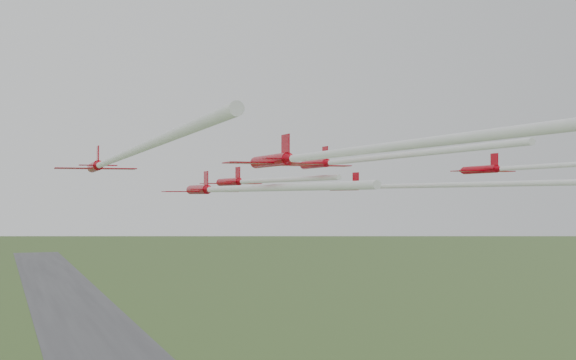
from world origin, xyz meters
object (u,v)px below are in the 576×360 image
object	(u,v)px
jet_row2_left	(227,189)
jet_row3_left	(113,160)
jet_row3_right	(541,166)
jet_row4_left	(350,151)
jet_lead	(248,181)
jet_row2_right	(399,186)
jet_row3_mid	(352,160)

from	to	relation	value
jet_row2_left	jet_row3_left	world-z (taller)	jet_row3_left
jet_row3_left	jet_row3_right	size ratio (longest dim) A/B	1.29
jet_row3_left	jet_row4_left	xyz separation A→B (m)	(15.37, -15.73, 0.17)
jet_row3_right	jet_row4_left	xyz separation A→B (m)	(-32.03, -19.46, 0.02)
jet_lead	jet_row4_left	bearing A→B (deg)	-103.60
jet_row2_left	jet_row3_left	size ratio (longest dim) A/B	0.88
jet_row3_left	jet_row3_right	world-z (taller)	jet_row3_right
jet_row2_left	jet_row4_left	distance (m)	33.16
jet_row2_right	jet_row3_mid	size ratio (longest dim) A/B	1.21
jet_row2_right	jet_row3_left	distance (m)	44.07
jet_row3_mid	jet_row3_right	distance (m)	21.59
jet_lead	jet_row2_left	bearing A→B (deg)	-115.79
jet_row3_mid	jet_row2_left	bearing A→B (deg)	140.24
jet_row2_right	jet_row3_right	xyz separation A→B (m)	(8.58, -17.05, 2.02)
jet_row2_left	jet_row3_mid	bearing A→B (deg)	-40.88
jet_row3_right	jet_row4_left	distance (m)	37.48
jet_row3_left	jet_row4_left	bearing A→B (deg)	-43.86
jet_lead	jet_row2_right	size ratio (longest dim) A/B	0.75
jet_lead	jet_row4_left	size ratio (longest dim) A/B	0.65
jet_row3_right	jet_lead	bearing A→B (deg)	121.25
jet_row2_left	jet_row3_mid	xyz separation A→B (m)	(11.06, -9.66, 3.01)
jet_row2_left	jet_row3_right	world-z (taller)	jet_row3_right
jet_row2_left	jet_row4_left	bearing A→B (deg)	-89.30
jet_row4_left	jet_row3_left	bearing A→B (deg)	133.58
jet_lead	jet_row4_left	xyz separation A→B (m)	(-10.23, -59.00, 1.14)
jet_row3_left	jet_row4_left	world-z (taller)	jet_row4_left
jet_row2_right	jet_row4_left	world-z (taller)	jet_row4_left
jet_row3_mid	jet_row4_left	distance (m)	25.78
jet_row2_left	jet_row3_right	distance (m)	35.13
jet_lead	jet_row2_right	world-z (taller)	jet_lead
jet_row2_right	jet_row3_left	world-z (taller)	jet_row3_left
jet_row2_right	jet_lead	bearing A→B (deg)	116.18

